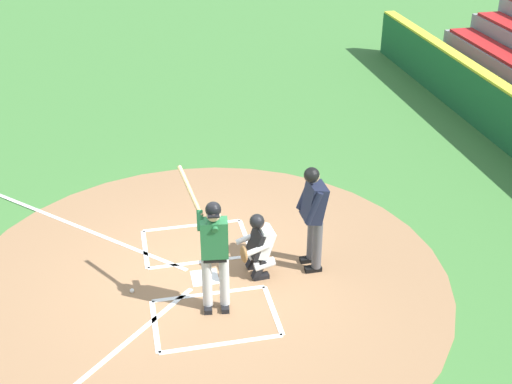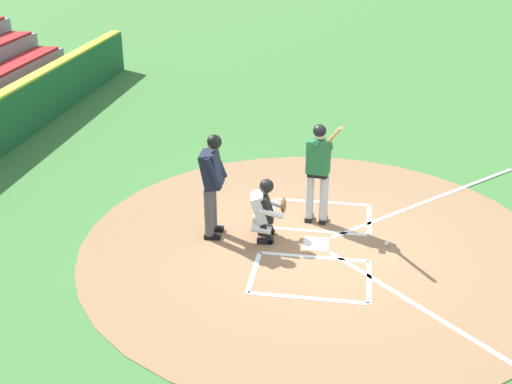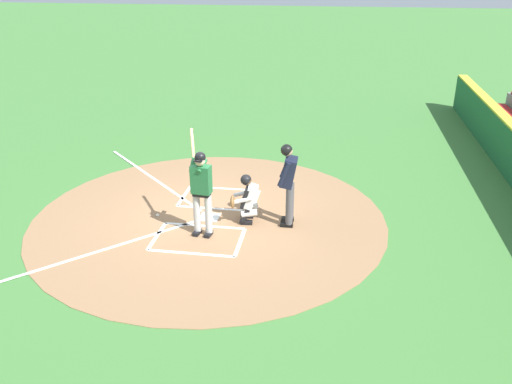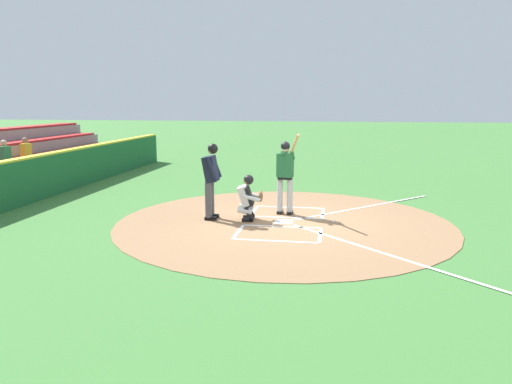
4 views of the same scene
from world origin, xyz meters
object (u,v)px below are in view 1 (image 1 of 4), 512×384
at_px(catcher, 258,244).
at_px(baseball, 132,291).
at_px(batter, 214,248).
at_px(plate_umpire, 313,211).

bearing_deg(catcher, baseball, 92.19).
xyz_separation_m(batter, catcher, (0.74, -0.83, -0.51)).
height_order(batter, plate_umpire, batter).
xyz_separation_m(plate_umpire, baseball, (-0.09, 2.98, -1.04)).
height_order(catcher, baseball, catcher).
distance_m(plate_umpire, baseball, 3.16).
distance_m(catcher, plate_umpire, 1.03).
relative_size(batter, baseball, 28.76).
bearing_deg(baseball, catcher, -87.81).
relative_size(plate_umpire, baseball, 25.20).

